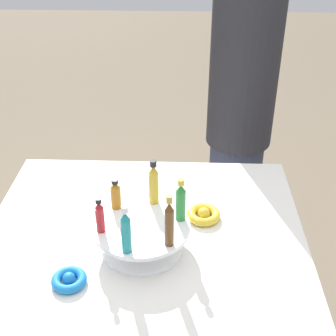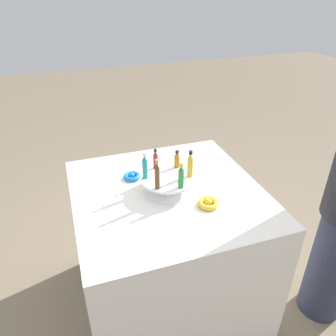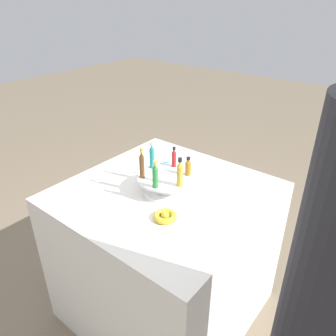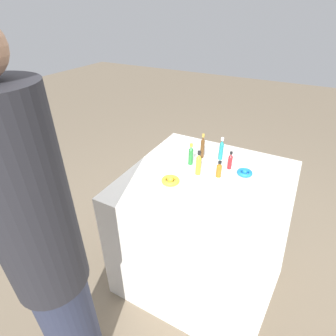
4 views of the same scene
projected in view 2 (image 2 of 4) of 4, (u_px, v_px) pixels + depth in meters
ground_plane at (168, 297)px, 2.01m from camera, size 12.00×12.00×0.00m
party_table at (168, 250)px, 1.81m from camera, size 0.92×0.92×0.79m
display_stand at (168, 183)px, 1.59m from camera, size 0.26×0.26×0.08m
bottle_red at (155, 159)px, 1.62m from camera, size 0.02×0.02×0.10m
bottle_teal at (145, 167)px, 1.53m from camera, size 0.02×0.02×0.14m
bottle_brown at (157, 176)px, 1.45m from camera, size 0.02×0.02×0.15m
bottle_green at (181, 176)px, 1.46m from camera, size 0.03×0.03×0.13m
bottle_gold at (190, 165)px, 1.54m from camera, size 0.03×0.03×0.14m
bottle_amber at (177, 160)px, 1.63m from camera, size 0.03×0.03×0.09m
ribbon_bow_blue at (132, 176)px, 1.70m from camera, size 0.09×0.09×0.03m
ribbon_bow_gold at (208, 203)px, 1.50m from camera, size 0.10×0.10×0.04m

